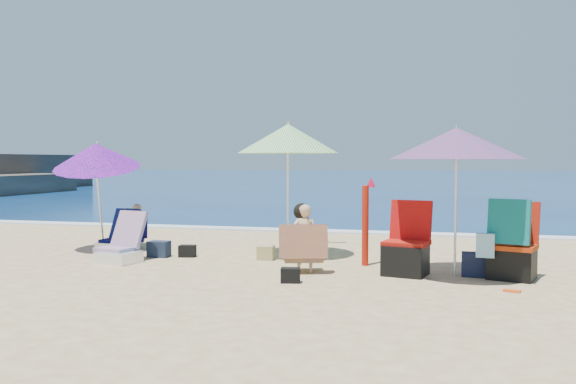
% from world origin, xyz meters
% --- Properties ---
extents(ground, '(120.00, 120.00, 0.00)m').
position_xyz_m(ground, '(0.00, 0.00, 0.00)').
color(ground, '#D8BC84').
rests_on(ground, ground).
extents(sea, '(120.00, 80.00, 0.12)m').
position_xyz_m(sea, '(0.00, 45.00, -0.05)').
color(sea, navy).
rests_on(sea, ground).
extents(foam, '(120.00, 0.50, 0.04)m').
position_xyz_m(foam, '(0.00, 5.10, 0.02)').
color(foam, white).
rests_on(foam, ground).
extents(umbrella_turquoise, '(2.04, 2.04, 2.06)m').
position_xyz_m(umbrella_turquoise, '(2.18, 0.45, 1.81)').
color(umbrella_turquoise, white).
rests_on(umbrella_turquoise, ground).
extents(umbrella_striped, '(1.70, 1.70, 2.22)m').
position_xyz_m(umbrella_striped, '(-0.46, 1.63, 1.94)').
color(umbrella_striped, white).
rests_on(umbrella_striped, ground).
extents(umbrella_blue, '(1.82, 1.86, 2.04)m').
position_xyz_m(umbrella_blue, '(-3.86, 1.41, 1.67)').
color(umbrella_blue, silver).
rests_on(umbrella_blue, ground).
extents(furled_umbrella, '(0.22, 0.24, 1.33)m').
position_xyz_m(furled_umbrella, '(0.90, 1.08, 0.73)').
color(furled_umbrella, '#AE1C0C').
rests_on(furled_umbrella, ground).
extents(chair_navy, '(0.58, 0.72, 0.72)m').
position_xyz_m(chair_navy, '(-3.51, 1.51, 0.19)').
color(chair_navy, '#0B0B3F').
rests_on(chair_navy, ground).
extents(chair_rainbow, '(0.75, 0.84, 0.78)m').
position_xyz_m(chair_rainbow, '(-2.87, 0.47, 0.21)').
color(chair_rainbow, '#EE5C54').
rests_on(chair_rainbow, ground).
extents(camp_chair_left, '(0.70, 0.72, 1.02)m').
position_xyz_m(camp_chair_left, '(1.53, 0.46, 0.31)').
color(camp_chair_left, '#B8160D').
rests_on(camp_chair_left, ground).
extents(camp_chair_right, '(0.86, 0.76, 1.09)m').
position_xyz_m(camp_chair_right, '(2.90, 0.47, 0.39)').
color(camp_chair_right, '#A62E0B').
rests_on(camp_chair_right, ground).
extents(person_center, '(0.73, 0.68, 0.98)m').
position_xyz_m(person_center, '(0.12, 0.24, 0.48)').
color(person_center, tan).
rests_on(person_center, ground).
extents(person_left, '(0.58, 0.69, 0.80)m').
position_xyz_m(person_left, '(-3.47, 1.87, 0.37)').
color(person_left, tan).
rests_on(person_left, ground).
extents(bag_navy_a, '(0.34, 0.25, 0.26)m').
position_xyz_m(bag_navy_a, '(-2.50, 1.05, 0.13)').
color(bag_navy_a, '#1A253A').
rests_on(bag_navy_a, ground).
extents(bag_black_a, '(0.29, 0.23, 0.19)m').
position_xyz_m(bag_black_a, '(-2.05, 1.16, 0.10)').
color(bag_black_a, black).
rests_on(bag_black_a, ground).
extents(bag_tan, '(0.27, 0.19, 0.22)m').
position_xyz_m(bag_tan, '(-0.71, 1.19, 0.11)').
color(bag_tan, tan).
rests_on(bag_tan, ground).
extents(bag_navy_b, '(0.43, 0.33, 0.31)m').
position_xyz_m(bag_navy_b, '(2.48, 0.60, 0.16)').
color(bag_navy_b, '#171C32').
rests_on(bag_navy_b, ground).
extents(bag_black_b, '(0.28, 0.21, 0.19)m').
position_xyz_m(bag_black_b, '(0.10, -0.46, 0.10)').
color(bag_black_b, black).
rests_on(bag_black_b, ground).
extents(orange_item, '(0.22, 0.14, 0.03)m').
position_xyz_m(orange_item, '(2.83, -0.36, 0.01)').
color(orange_item, '#E95718').
rests_on(orange_item, ground).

